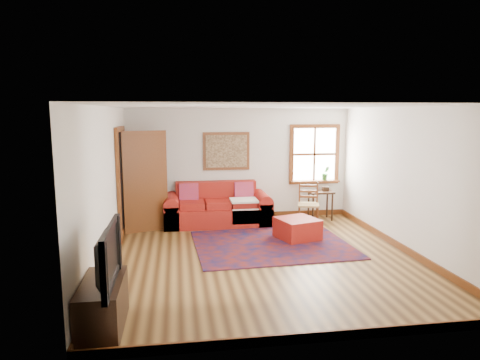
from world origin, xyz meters
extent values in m
plane|color=#452A12|center=(0.00, 0.00, 0.00)|extent=(5.50, 5.50, 0.00)
cube|color=silver|center=(0.00, 2.75, 1.25)|extent=(5.00, 0.04, 2.50)
cube|color=silver|center=(0.00, -2.75, 1.25)|extent=(5.00, 0.04, 2.50)
cube|color=silver|center=(-2.50, 0.00, 1.25)|extent=(0.04, 5.50, 2.50)
cube|color=silver|center=(2.50, 0.00, 1.25)|extent=(0.04, 5.50, 2.50)
cube|color=white|center=(0.00, 0.00, 2.50)|extent=(5.00, 5.50, 0.04)
cube|color=brown|center=(0.00, 2.73, 0.06)|extent=(5.00, 0.03, 0.12)
cube|color=brown|center=(-2.48, 0.00, 0.06)|extent=(0.03, 5.50, 0.12)
cube|color=brown|center=(2.48, 0.00, 0.06)|extent=(0.03, 5.50, 0.12)
cube|color=white|center=(1.75, 2.73, 1.45)|extent=(1.00, 0.02, 1.20)
cube|color=brown|center=(1.75, 2.72, 2.09)|extent=(1.18, 0.06, 0.09)
cube|color=brown|center=(1.75, 2.72, 0.80)|extent=(1.18, 0.06, 0.09)
cube|color=brown|center=(1.21, 2.72, 1.45)|extent=(0.09, 0.06, 1.20)
cube|color=brown|center=(2.29, 2.72, 1.45)|extent=(0.09, 0.06, 1.20)
cube|color=brown|center=(1.75, 2.72, 1.45)|extent=(1.00, 0.04, 0.05)
cube|color=brown|center=(1.75, 2.65, 0.83)|extent=(1.15, 0.20, 0.04)
imported|color=#256423|center=(2.00, 2.63, 1.01)|extent=(0.18, 0.15, 0.33)
cube|color=black|center=(-2.49, 1.60, 1.02)|extent=(0.02, 0.90, 2.05)
cube|color=brown|center=(-2.46, 1.11, 1.02)|extent=(0.06, 0.09, 2.05)
cube|color=brown|center=(-2.46, 2.10, 1.02)|extent=(0.06, 0.09, 2.05)
cube|color=brown|center=(-2.46, 1.60, 2.09)|extent=(0.06, 1.08, 0.09)
cube|color=brown|center=(-2.04, 1.90, 1.02)|extent=(0.86, 0.35, 2.05)
cube|color=silver|center=(-2.04, 1.90, 1.13)|extent=(0.56, 0.22, 1.33)
cube|color=brown|center=(-0.30, 2.73, 1.55)|extent=(1.05, 0.04, 0.85)
cube|color=tan|center=(-0.30, 2.69, 1.55)|extent=(0.92, 0.03, 0.72)
cube|color=#5E140D|center=(0.29, 0.64, 0.01)|extent=(2.89, 2.36, 0.02)
cube|color=#9E1C14|center=(-0.55, 2.25, 0.20)|extent=(2.29, 0.94, 0.40)
cube|color=#9E1C14|center=(-0.55, 2.59, 0.65)|extent=(1.78, 0.26, 0.50)
cube|color=#9E1C14|center=(-1.54, 2.25, 0.25)|extent=(0.32, 0.94, 0.50)
cube|color=#9E1C14|center=(0.43, 2.25, 0.25)|extent=(0.32, 0.94, 0.50)
cube|color=red|center=(-1.16, 2.43, 0.68)|extent=(0.42, 0.20, 0.43)
cube|color=red|center=(0.05, 2.43, 0.68)|extent=(0.42, 0.20, 0.43)
cube|color=silver|center=(0.00, 2.07, 0.55)|extent=(0.58, 0.52, 0.04)
cube|color=#9E1C14|center=(0.85, 0.93, 0.20)|extent=(0.87, 0.87, 0.40)
cube|color=black|center=(1.79, 2.32, 0.63)|extent=(0.54, 0.41, 0.04)
cylinder|color=black|center=(1.57, 2.16, 0.31)|extent=(0.04, 0.04, 0.61)
cylinder|color=black|center=(2.01, 2.16, 0.31)|extent=(0.04, 0.04, 0.61)
cylinder|color=black|center=(1.57, 2.49, 0.31)|extent=(0.04, 0.04, 0.61)
cylinder|color=black|center=(2.01, 2.49, 0.31)|extent=(0.04, 0.04, 0.61)
cube|color=tan|center=(1.34, 1.79, 0.47)|extent=(0.53, 0.52, 0.04)
cylinder|color=brown|center=(1.11, 1.66, 0.23)|extent=(0.04, 0.04, 0.45)
cylinder|color=brown|center=(1.47, 1.56, 0.23)|extent=(0.04, 0.04, 0.45)
cylinder|color=brown|center=(1.20, 2.01, 0.47)|extent=(0.04, 0.04, 0.94)
cylinder|color=brown|center=(1.57, 1.91, 0.47)|extent=(0.04, 0.04, 0.94)
cube|color=brown|center=(1.39, 1.96, 0.73)|extent=(0.37, 0.13, 0.28)
cube|color=black|center=(-2.26, -2.10, 0.28)|extent=(0.45, 1.00, 0.55)
imported|color=black|center=(-2.24, -2.19, 0.88)|extent=(0.15, 1.14, 0.66)
cylinder|color=silver|center=(-2.21, -1.76, 0.64)|extent=(0.12, 0.12, 0.18)
cylinder|color=#FFA53F|center=(-2.21, -1.76, 0.61)|extent=(0.07, 0.07, 0.12)
camera|label=1|loc=(-1.40, -6.77, 2.40)|focal=32.00mm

